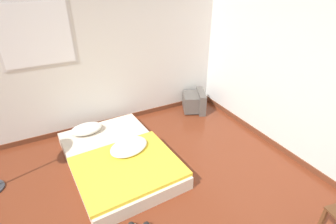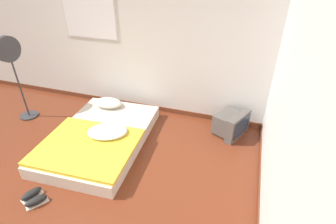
# 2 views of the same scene
# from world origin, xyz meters

# --- Properties ---
(wall_back) EXTENTS (7.41, 0.08, 2.60)m
(wall_back) POSITION_xyz_m (-0.01, 2.58, 1.29)
(wall_back) COLOR silver
(wall_back) RESTS_ON ground_plane
(wall_right) EXTENTS (0.08, 7.51, 2.60)m
(wall_right) POSITION_xyz_m (2.53, 0.00, 1.29)
(wall_right) COLOR silver
(wall_right) RESTS_ON ground_plane
(mattress_bed) EXTENTS (1.47, 2.10, 0.34)m
(mattress_bed) POSITION_xyz_m (0.03, 1.30, 0.13)
(mattress_bed) COLOR beige
(mattress_bed) RESTS_ON ground_plane
(crt_tv) EXTENTS (0.60, 0.65, 0.42)m
(crt_tv) POSITION_xyz_m (1.99, 2.22, 0.20)
(crt_tv) COLOR #56514C
(crt_tv) RESTS_ON ground_plane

